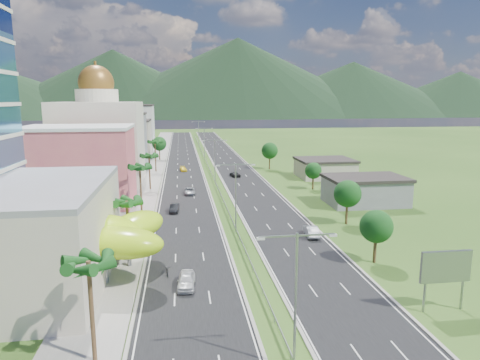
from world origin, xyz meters
name	(u,v)px	position (x,y,z in m)	size (l,w,h in m)	color
ground	(245,255)	(0.00, 0.00, 0.00)	(500.00, 500.00, 0.00)	#2D5119
road_left	(183,161)	(-7.50, 90.00, 0.02)	(11.00, 260.00, 0.04)	black
road_right	(227,161)	(7.50, 90.00, 0.02)	(11.00, 260.00, 0.04)	black
sidewalk_left	(155,162)	(-17.00, 90.00, 0.06)	(7.00, 260.00, 0.12)	gray
median_guardrail	(209,167)	(0.00, 71.99, 0.62)	(0.10, 216.06, 0.76)	gray
streetlight_median_a	(296,287)	(0.00, -25.00, 6.75)	(6.04, 0.25, 11.00)	gray
streetlight_median_b	(236,190)	(0.00, 10.00, 6.75)	(6.04, 0.25, 11.00)	gray
streetlight_median_c	(215,157)	(0.00, 50.00, 6.75)	(6.04, 0.25, 11.00)	gray
streetlight_median_d	(204,140)	(0.00, 95.00, 6.75)	(6.04, 0.25, 11.00)	gray
streetlight_median_e	(199,131)	(0.00, 140.00, 6.75)	(6.04, 0.25, 11.00)	gray
lime_canopy	(82,235)	(-20.00, -4.00, 4.99)	(18.00, 15.00, 7.40)	#ACDF15
pink_shophouse	(79,168)	(-28.00, 32.00, 7.50)	(20.00, 15.00, 15.00)	#C85264
domed_building	(100,138)	(-28.00, 55.00, 11.35)	(20.00, 20.00, 28.70)	beige
midrise_grey	(118,141)	(-27.00, 80.00, 8.00)	(16.00, 15.00, 16.00)	gray
midrise_beige	(127,140)	(-27.00, 102.00, 6.50)	(16.00, 15.00, 13.00)	#BBB19A
midrise_white	(134,128)	(-27.00, 125.00, 9.00)	(16.00, 15.00, 18.00)	silver
billboard	(446,268)	(17.00, -18.00, 4.42)	(5.20, 0.35, 6.20)	gray
shed_near	(365,192)	(28.00, 25.00, 2.50)	(15.00, 10.00, 5.00)	gray
shed_far	(325,169)	(30.00, 55.00, 2.20)	(14.00, 12.00, 4.40)	#BBB19A
palm_tree_a	(89,267)	(-15.50, -22.00, 8.02)	(3.60, 3.60, 9.10)	#47301C
palm_tree_b	(127,204)	(-15.50, 2.00, 7.06)	(3.60, 3.60, 8.10)	#47301C
palm_tree_c	(140,169)	(-15.50, 22.00, 8.50)	(3.60, 3.60, 9.60)	#47301C
palm_tree_d	(149,157)	(-15.50, 45.00, 7.54)	(3.60, 3.60, 8.60)	#47301C
palm_tree_e	(155,143)	(-15.50, 70.00, 8.31)	(3.60, 3.60, 9.40)	#47301C
leafy_tree_lfar	(159,144)	(-15.50, 95.00, 5.58)	(4.90, 4.90, 8.05)	#47301C
leafy_tree_ra	(376,227)	(16.00, -5.00, 4.78)	(4.20, 4.20, 6.90)	#47301C
leafy_tree_rb	(348,194)	(19.00, 12.00, 5.18)	(4.55, 4.55, 7.47)	#47301C
leafy_tree_rc	(313,171)	(22.00, 40.00, 4.37)	(3.85, 3.85, 6.33)	#47301C
leafy_tree_rd	(270,151)	(18.00, 70.00, 5.58)	(4.90, 4.90, 8.05)	#47301C
mountain_ridge	(238,117)	(60.00, 450.00, 0.00)	(860.00, 140.00, 90.00)	black
car_white_near_left	(186,280)	(-8.04, -9.12, 0.84)	(1.89, 4.69, 1.60)	silver
car_dark_left	(174,208)	(-9.74, 23.80, 0.77)	(1.54, 4.41, 1.45)	black
car_silver_mid_left	(190,191)	(-6.56, 38.61, 0.73)	(2.28, 4.95, 1.38)	#929498
car_yellow_far_left	(183,169)	(-7.65, 69.94, 0.66)	(1.73, 4.25, 1.23)	yellow
car_silver_right	(311,231)	(11.15, 6.45, 0.86)	(1.74, 4.99, 1.64)	#ACAFB4
car_dark_far_right	(235,174)	(6.14, 59.01, 0.69)	(2.15, 4.67, 1.30)	black
motorcycle	(167,269)	(-10.26, -5.35, 0.73)	(0.65, 2.15, 1.38)	black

